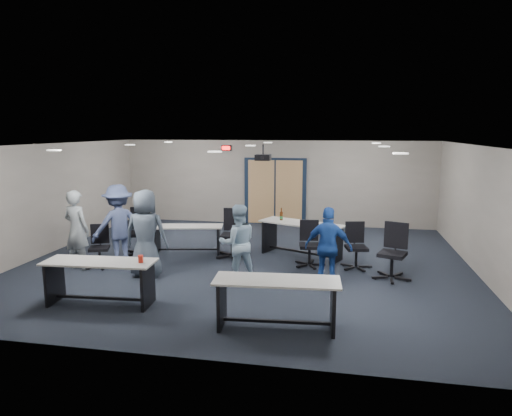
% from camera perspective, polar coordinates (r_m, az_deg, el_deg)
% --- Properties ---
extents(floor, '(10.00, 10.00, 0.00)m').
position_cam_1_polar(floor, '(10.60, -1.22, -6.87)').
color(floor, black).
rests_on(floor, ground).
extents(back_wall, '(10.00, 0.04, 2.70)m').
position_cam_1_polar(back_wall, '(14.68, 2.43, 3.18)').
color(back_wall, gray).
rests_on(back_wall, floor).
extents(front_wall, '(10.00, 0.04, 2.70)m').
position_cam_1_polar(front_wall, '(6.07, -10.21, -6.52)').
color(front_wall, gray).
rests_on(front_wall, floor).
extents(left_wall, '(0.04, 9.00, 2.70)m').
position_cam_1_polar(left_wall, '(12.34, -24.60, 1.03)').
color(left_wall, gray).
rests_on(left_wall, floor).
extents(right_wall, '(0.04, 9.00, 2.70)m').
position_cam_1_polar(right_wall, '(10.47, 26.59, -0.53)').
color(right_wall, gray).
rests_on(right_wall, floor).
extents(ceiling, '(10.00, 9.00, 0.04)m').
position_cam_1_polar(ceiling, '(10.16, -1.28, 7.88)').
color(ceiling, white).
rests_on(ceiling, back_wall).
extents(double_door, '(2.00, 0.07, 2.20)m').
position_cam_1_polar(double_door, '(14.68, 2.40, 2.00)').
color(double_door, '#101D31').
rests_on(double_door, back_wall).
extents(exit_sign, '(0.32, 0.07, 0.18)m').
position_cam_1_polar(exit_sign, '(14.86, -3.74, 7.50)').
color(exit_sign, black).
rests_on(exit_sign, back_wall).
extents(ceiling_projector, '(0.35, 0.32, 0.37)m').
position_cam_1_polar(ceiling_projector, '(10.60, 0.89, 6.36)').
color(ceiling_projector, black).
rests_on(ceiling_projector, ceiling).
extents(ceiling_can_lights, '(6.24, 5.74, 0.02)m').
position_cam_1_polar(ceiling_can_lights, '(10.40, -0.99, 7.76)').
color(ceiling_can_lights, white).
rests_on(ceiling_can_lights, ceiling).
extents(table_front_left, '(1.97, 0.77, 0.91)m').
position_cam_1_polar(table_front_left, '(8.49, -18.86, -7.87)').
color(table_front_left, beige).
rests_on(table_front_left, floor).
extents(table_front_right, '(1.97, 0.79, 0.78)m').
position_cam_1_polar(table_front_right, '(7.12, 2.60, -10.82)').
color(table_front_right, beige).
rests_on(table_front_right, floor).
extents(table_back_left, '(1.79, 0.89, 0.69)m').
position_cam_1_polar(table_back_left, '(11.43, -8.51, -3.29)').
color(table_back_left, beige).
rests_on(table_back_left, floor).
extents(table_back_right, '(2.16, 1.44, 1.14)m').
position_cam_1_polar(table_back_right, '(11.04, 5.67, -3.15)').
color(table_back_right, beige).
rests_on(table_back_right, floor).
extents(chair_back_a, '(0.95, 0.95, 1.15)m').
position_cam_1_polar(chair_back_a, '(11.53, -14.20, -2.86)').
color(chair_back_a, black).
rests_on(chair_back_a, floor).
extents(chair_back_b, '(0.77, 0.77, 1.16)m').
position_cam_1_polar(chair_back_b, '(10.91, -3.03, -3.24)').
color(chair_back_b, black).
rests_on(chair_back_b, floor).
extents(chair_back_c, '(0.73, 0.73, 1.02)m').
position_cam_1_polar(chair_back_c, '(10.30, 6.71, -4.49)').
color(chair_back_c, black).
rests_on(chair_back_c, floor).
extents(chair_back_d, '(0.76, 0.76, 1.02)m').
position_cam_1_polar(chair_back_d, '(10.30, 12.46, -4.66)').
color(chair_back_d, black).
rests_on(chair_back_d, floor).
extents(chair_loose_left, '(0.77, 0.77, 0.95)m').
position_cam_1_polar(chair_loose_left, '(10.74, -19.02, -4.58)').
color(chair_loose_left, black).
rests_on(chair_loose_left, floor).
extents(chair_loose_right, '(0.93, 0.93, 1.15)m').
position_cam_1_polar(chair_loose_right, '(9.73, 16.68, -5.28)').
color(chair_loose_right, black).
rests_on(chair_loose_right, floor).
extents(person_gray, '(0.72, 0.56, 1.75)m').
position_cam_1_polar(person_gray, '(10.70, -21.51, -2.55)').
color(person_gray, '#9FA9AE').
rests_on(person_gray, floor).
extents(person_plaid, '(0.93, 0.64, 1.83)m').
position_cam_1_polar(person_plaid, '(9.73, -13.62, -3.09)').
color(person_plaid, '#4D5A6A').
rests_on(person_plaid, floor).
extents(person_lightblue, '(0.93, 0.84, 1.58)m').
position_cam_1_polar(person_lightblue, '(9.19, -2.28, -4.39)').
color(person_lightblue, '#AFD0E8').
rests_on(person_lightblue, floor).
extents(person_navy, '(0.97, 0.51, 1.58)m').
position_cam_1_polar(person_navy, '(8.97, 9.04, -4.86)').
color(person_navy, '#1B4399').
rests_on(person_navy, floor).
extents(person_back, '(1.33, 1.31, 1.83)m').
position_cam_1_polar(person_back, '(10.72, -16.81, -2.05)').
color(person_back, '#475480').
rests_on(person_back, floor).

